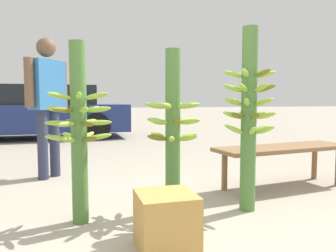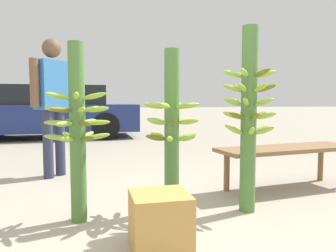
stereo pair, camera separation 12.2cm
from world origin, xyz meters
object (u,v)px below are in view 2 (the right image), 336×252
(produce_crate, at_px, (160,221))
(market_bench, at_px, (287,152))
(banana_stalk_center, at_px, (172,129))
(banana_stalk_right, at_px, (249,116))
(parked_car, at_px, (51,112))
(vendor_person, at_px, (53,95))
(banana_stalk_left, at_px, (77,129))

(produce_crate, bearing_deg, market_bench, 33.78)
(banana_stalk_center, height_order, produce_crate, banana_stalk_center)
(banana_stalk_right, bearing_deg, banana_stalk_center, 166.65)
(parked_car, bearing_deg, vendor_person, -174.45)
(produce_crate, bearing_deg, banana_stalk_right, 31.39)
(banana_stalk_center, bearing_deg, vendor_person, 125.17)
(vendor_person, distance_m, produce_crate, 2.50)
(market_bench, bearing_deg, parked_car, 110.54)
(banana_stalk_left, distance_m, vendor_person, 1.65)
(banana_stalk_left, relative_size, vendor_person, 0.82)
(banana_stalk_left, height_order, banana_stalk_center, banana_stalk_left)
(banana_stalk_left, height_order, parked_car, banana_stalk_left)
(banana_stalk_center, bearing_deg, banana_stalk_left, -175.68)
(parked_car, bearing_deg, produce_crate, -169.48)
(vendor_person, bearing_deg, market_bench, -75.06)
(banana_stalk_right, height_order, vendor_person, vendor_person)
(banana_stalk_center, distance_m, vendor_person, 1.91)
(produce_crate, bearing_deg, banana_stalk_center, 70.08)
(banana_stalk_right, relative_size, produce_crate, 4.30)
(parked_car, distance_m, produce_crate, 6.76)
(banana_stalk_right, bearing_deg, produce_crate, -148.61)
(banana_stalk_left, relative_size, market_bench, 0.87)
(banana_stalk_left, height_order, vendor_person, vendor_person)
(banana_stalk_center, xyz_separation_m, market_bench, (1.33, 0.39, -0.31))
(vendor_person, bearing_deg, banana_stalk_right, -94.34)
(vendor_person, relative_size, market_bench, 1.06)
(banana_stalk_right, distance_m, vendor_person, 2.40)
(banana_stalk_center, relative_size, produce_crate, 3.78)
(banana_stalk_center, distance_m, produce_crate, 0.88)
(banana_stalk_center, bearing_deg, banana_stalk_right, -13.35)
(banana_stalk_left, relative_size, parked_car, 0.32)
(banana_stalk_right, height_order, produce_crate, banana_stalk_right)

